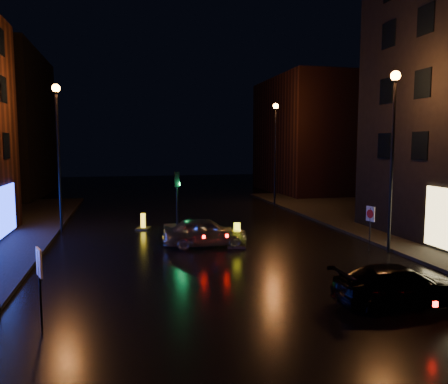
{
  "coord_description": "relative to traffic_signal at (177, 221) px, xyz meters",
  "views": [
    {
      "loc": [
        -4.22,
        -11.89,
        5.06
      ],
      "look_at": [
        0.4,
        8.37,
        2.8
      ],
      "focal_mm": 35.0,
      "sensor_mm": 36.0,
      "label": 1
    }
  ],
  "objects": [
    {
      "name": "dark_sedan",
      "position": [
        5.39,
        -14.03,
        0.12
      ],
      "size": [
        4.33,
        1.82,
        1.25
      ],
      "primitive_type": "imported",
      "rotation": [
        0.0,
        0.0,
        1.59
      ],
      "color": "black",
      "rests_on": "ground"
    },
    {
      "name": "road_sign_left",
      "position": [
        -5.3,
        -13.76,
        1.24
      ],
      "size": [
        0.25,
        0.54,
        2.33
      ],
      "rotation": [
        0.0,
        0.0,
        0.36
      ],
      "color": "black",
      "rests_on": "ground"
    },
    {
      "name": "bollard_near",
      "position": [
        2.4,
        -5.06,
        -0.25
      ],
      "size": [
        1.23,
        1.53,
        1.16
      ],
      "rotation": [
        0.0,
        0.0,
        -0.29
      ],
      "color": "black",
      "rests_on": "ground"
    },
    {
      "name": "street_lamp_lfar",
      "position": [
        -6.6,
        -0.0,
        5.06
      ],
      "size": [
        0.44,
        0.44,
        8.37
      ],
      "color": "black",
      "rests_on": "ground"
    },
    {
      "name": "silver_hatchback",
      "position": [
        0.83,
        -4.78,
        0.22
      ],
      "size": [
        4.29,
        1.89,
        1.44
      ],
      "primitive_type": "imported",
      "rotation": [
        0.0,
        0.0,
        1.53
      ],
      "color": "#94969A",
      "rests_on": "ground"
    },
    {
      "name": "building_far_left",
      "position": [
        -14.8,
        21.0,
        6.5
      ],
      "size": [
        8.0,
        16.0,
        14.0
      ],
      "primitive_type": "cube",
      "color": "black",
      "rests_on": "ground"
    },
    {
      "name": "street_lamp_rfar",
      "position": [
        9.0,
        8.0,
        5.06
      ],
      "size": [
        0.44,
        0.44,
        8.37
      ],
      "color": "black",
      "rests_on": "ground"
    },
    {
      "name": "traffic_signal",
      "position": [
        0.0,
        0.0,
        0.0
      ],
      "size": [
        1.4,
        2.4,
        3.45
      ],
      "color": "black",
      "rests_on": "ground"
    },
    {
      "name": "building_far_right",
      "position": [
        16.2,
        18.0,
        5.5
      ],
      "size": [
        8.0,
        14.0,
        12.0
      ],
      "primitive_type": "cube",
      "color": "black",
      "rests_on": "ground"
    },
    {
      "name": "road_sign_right",
      "position": [
        8.29,
        -7.53,
        1.11
      ],
      "size": [
        0.17,
        0.52,
        2.15
      ],
      "rotation": [
        0.0,
        0.0,
        3.38
      ],
      "color": "black",
      "rests_on": "ground"
    },
    {
      "name": "ground",
      "position": [
        1.2,
        -14.0,
        -0.5
      ],
      "size": [
        120.0,
        120.0,
        0.0
      ],
      "primitive_type": "plane",
      "color": "black",
      "rests_on": "ground"
    },
    {
      "name": "street_lamp_rnear",
      "position": [
        9.0,
        -8.0,
        5.06
      ],
      "size": [
        0.44,
        0.44,
        8.37
      ],
      "color": "black",
      "rests_on": "ground"
    },
    {
      "name": "bollard_far",
      "position": [
        -2.01,
        0.4,
        -0.29
      ],
      "size": [
        1.0,
        1.25,
        0.95
      ],
      "rotation": [
        0.0,
        0.0,
        -0.28
      ],
      "color": "black",
      "rests_on": "ground"
    }
  ]
}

